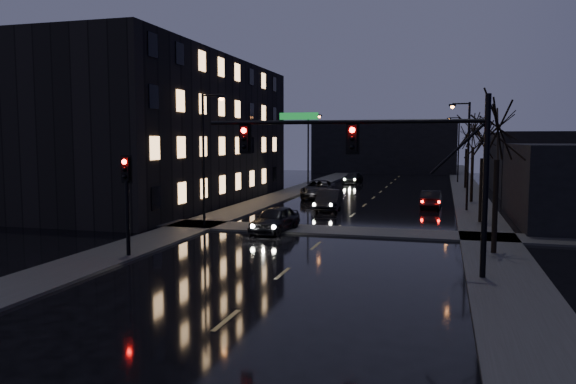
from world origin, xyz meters
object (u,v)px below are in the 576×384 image
Objects in this scene: oncoming_car_a at (275,219)px; lead_car at (431,199)px; oncoming_car_b at (329,200)px; oncoming_car_d at (353,178)px; oncoming_car_c at (319,189)px.

oncoming_car_a reaches higher than lead_car.
oncoming_car_b is 1.06× the size of oncoming_car_d.
oncoming_car_c is 17.73m from oncoming_car_d.
oncoming_car_b is 0.79× the size of oncoming_car_c.
oncoming_car_b is at bearing -77.81° from oncoming_car_d.
oncoming_car_a is 0.74× the size of oncoming_car_c.
oncoming_car_d is 1.06× the size of lead_car.
oncoming_car_b is 25.86m from oncoming_car_d.
oncoming_car_a is at bearing -80.80° from oncoming_car_d.
oncoming_car_d is 24.24m from lead_car.
lead_car is at bearing -29.28° from oncoming_car_c.
oncoming_car_c is (-1.54, 18.77, 0.08)m from oncoming_car_a.
oncoming_car_d is at bearing 98.43° from oncoming_car_a.
oncoming_car_d is at bearing 84.17° from oncoming_car_c.
lead_car is (8.40, 14.26, -0.06)m from oncoming_car_a.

